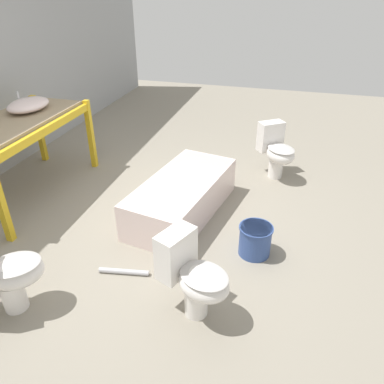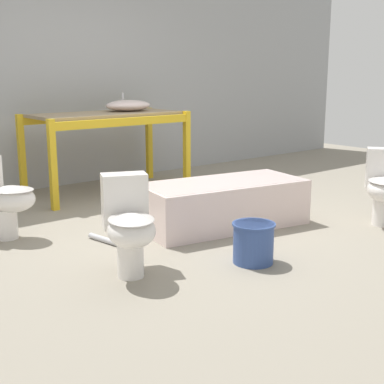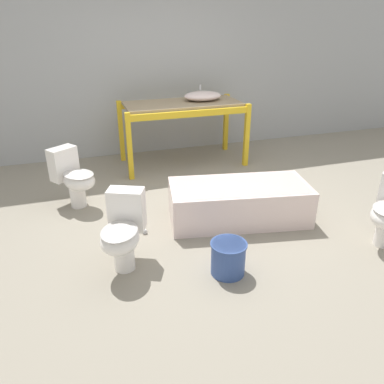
{
  "view_description": "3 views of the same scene",
  "coord_description": "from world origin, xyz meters",
  "px_view_note": "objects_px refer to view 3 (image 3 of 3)",
  "views": [
    {
      "loc": [
        -3.18,
        -1.48,
        2.39
      ],
      "look_at": [
        -0.33,
        -0.68,
        0.66
      ],
      "focal_mm": 35.0,
      "sensor_mm": 36.0,
      "label": 1
    },
    {
      "loc": [
        -3.05,
        -3.98,
        1.42
      ],
      "look_at": [
        -0.34,
        -0.69,
        0.47
      ],
      "focal_mm": 50.0,
      "sensor_mm": 36.0,
      "label": 2
    },
    {
      "loc": [
        -1.39,
        -3.84,
        2.11
      ],
      "look_at": [
        -0.35,
        -0.6,
        0.52
      ],
      "focal_mm": 35.0,
      "sensor_mm": 36.0,
      "label": 3
    }
  ],
  "objects_px": {
    "toilet_extra": "(123,231)",
    "bucket_white": "(228,257)",
    "toilet_far": "(74,177)",
    "bathtub_main": "(239,200)",
    "sink_basin": "(203,96)"
  },
  "relations": [
    {
      "from": "toilet_extra",
      "to": "bucket_white",
      "type": "relative_size",
      "value": 2.16
    },
    {
      "from": "toilet_far",
      "to": "bucket_white",
      "type": "bearing_deg",
      "value": -90.46
    },
    {
      "from": "toilet_far",
      "to": "toilet_extra",
      "type": "relative_size",
      "value": 1.0
    },
    {
      "from": "bathtub_main",
      "to": "toilet_extra",
      "type": "height_order",
      "value": "toilet_extra"
    },
    {
      "from": "bathtub_main",
      "to": "toilet_far",
      "type": "xyz_separation_m",
      "value": [
        -1.75,
        0.93,
        0.14
      ]
    },
    {
      "from": "toilet_extra",
      "to": "toilet_far",
      "type": "bearing_deg",
      "value": 128.11
    },
    {
      "from": "sink_basin",
      "to": "toilet_extra",
      "type": "distance_m",
      "value": 3.07
    },
    {
      "from": "bucket_white",
      "to": "sink_basin",
      "type": "bearing_deg",
      "value": 75.12
    },
    {
      "from": "toilet_far",
      "to": "bucket_white",
      "type": "distance_m",
      "value": 2.22
    },
    {
      "from": "sink_basin",
      "to": "toilet_extra",
      "type": "relative_size",
      "value": 0.81
    },
    {
      "from": "toilet_extra",
      "to": "bucket_white",
      "type": "height_order",
      "value": "toilet_extra"
    },
    {
      "from": "bathtub_main",
      "to": "bucket_white",
      "type": "distance_m",
      "value": 1.03
    },
    {
      "from": "toilet_extra",
      "to": "bucket_white",
      "type": "xyz_separation_m",
      "value": [
        0.87,
        -0.38,
        -0.22
      ]
    },
    {
      "from": "toilet_far",
      "to": "sink_basin",
      "type": "bearing_deg",
      "value": -6.53
    },
    {
      "from": "sink_basin",
      "to": "toilet_far",
      "type": "bearing_deg",
      "value": -151.82
    }
  ]
}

